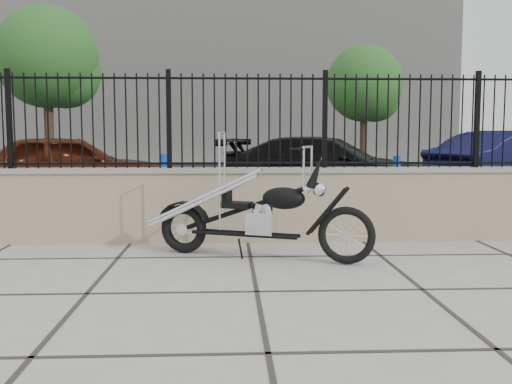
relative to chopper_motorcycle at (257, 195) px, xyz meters
The scene contains 12 objects.
ground_plane 1.61m from the chopper_motorcycle, 92.98° to the right, with size 90.00×90.00×0.00m, color #99968E.
parking_lot 11.09m from the chopper_motorcycle, 90.39° to the left, with size 30.00×30.00×0.00m, color black.
retaining_wall 1.09m from the chopper_motorcycle, 94.01° to the left, with size 14.00×0.36×0.96m, color gray.
iron_fence 1.36m from the chopper_motorcycle, 94.01° to the left, with size 14.00×0.08×1.20m, color black.
background_building 25.28m from the chopper_motorcycle, 90.17° to the left, with size 22.00×6.00×8.00m, color beige.
chopper_motorcycle is the anchor object (origin of this frame).
car_red 6.84m from the chopper_motorcycle, 121.65° to the left, with size 1.65×4.11×1.40m, color #3E1508.
car_black 6.27m from the chopper_motorcycle, 73.44° to the left, with size 1.86×4.57×1.33m, color black.
bollard_a 3.99m from the chopper_motorcycle, 111.15° to the left, with size 0.13×0.13×1.05m, color #0B4FB1.
bollard_b 4.28m from the chopper_motorcycle, 53.27° to the left, with size 0.12×0.12×1.02m, color blue.
tree_left 16.51m from the chopper_motorcycle, 114.04° to the left, with size 3.52×3.52×5.95m.
tree_right 16.41m from the chopper_motorcycle, 73.04° to the left, with size 2.82×2.82×4.76m.
Camera 1 is at (-0.25, -5.21, 1.42)m, focal length 42.00 mm.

